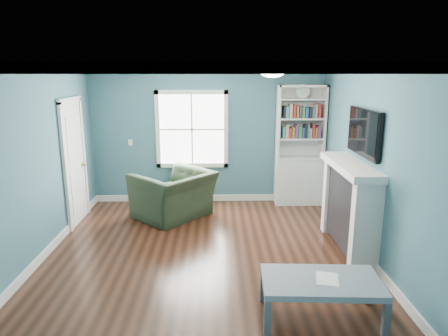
{
  "coord_description": "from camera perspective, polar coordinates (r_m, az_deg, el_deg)",
  "views": [
    {
      "loc": [
        0.16,
        -5.2,
        2.53
      ],
      "look_at": [
        0.28,
        0.4,
        1.18
      ],
      "focal_mm": 32.0,
      "sensor_mm": 36.0,
      "label": 1
    }
  ],
  "objects": [
    {
      "name": "recliner",
      "position": [
        7.13,
        -7.21,
        -2.73
      ],
      "size": [
        1.45,
        1.47,
        1.09
      ],
      "primitive_type": "imported",
      "rotation": [
        0.0,
        0.0,
        -2.32
      ],
      "color": "black",
      "rests_on": "ground"
    },
    {
      "name": "light_switch",
      "position": [
        7.98,
        -13.22,
        3.59
      ],
      "size": [
        0.08,
        0.01,
        0.12
      ],
      "primitive_type": "cube",
      "color": "white",
      "rests_on": "room_walls"
    },
    {
      "name": "paper_sheet",
      "position": [
        4.43,
        14.53,
        -15.05
      ],
      "size": [
        0.28,
        0.33,
        0.0
      ],
      "primitive_type": "cube",
      "rotation": [
        0.0,
        0.0,
        -0.23
      ],
      "color": "white",
      "rests_on": "coffee_table"
    },
    {
      "name": "coffee_table",
      "position": [
        4.43,
        13.72,
        -15.83
      ],
      "size": [
        1.25,
        0.73,
        0.44
      ],
      "rotation": [
        0.0,
        0.0,
        -0.05
      ],
      "color": "#434A50",
      "rests_on": "ground"
    },
    {
      "name": "bookshelf",
      "position": [
        7.84,
        10.68,
        1.48
      ],
      "size": [
        0.9,
        0.35,
        2.31
      ],
      "color": "silver",
      "rests_on": "ground"
    },
    {
      "name": "window",
      "position": [
        7.78,
        -4.6,
        5.52
      ],
      "size": [
        1.4,
        0.06,
        1.5
      ],
      "color": "white",
      "rests_on": "room_walls"
    },
    {
      "name": "floor",
      "position": [
        5.79,
        -2.73,
        -12.41
      ],
      "size": [
        5.0,
        5.0,
        0.0
      ],
      "primitive_type": "plane",
      "color": "black",
      "rests_on": "ground"
    },
    {
      "name": "door",
      "position": [
        7.17,
        -20.58,
        0.94
      ],
      "size": [
        0.12,
        0.98,
        2.17
      ],
      "color": "silver",
      "rests_on": "ground"
    },
    {
      "name": "ceiling_fixture",
      "position": [
        5.35,
        6.94,
        13.64
      ],
      "size": [
        0.38,
        0.38,
        0.15
      ],
      "color": "white",
      "rests_on": "room_walls"
    },
    {
      "name": "fireplace",
      "position": [
        6.04,
        17.48,
        -5.4
      ],
      "size": [
        0.44,
        1.58,
        1.3
      ],
      "color": "black",
      "rests_on": "ground"
    },
    {
      "name": "room_walls",
      "position": [
        5.29,
        -2.92,
        3.18
      ],
      "size": [
        5.0,
        5.0,
        5.0
      ],
      "color": "#3C6773",
      "rests_on": "ground"
    },
    {
      "name": "trim",
      "position": [
        5.36,
        -2.88,
        -0.45
      ],
      "size": [
        4.5,
        5.0,
        2.6
      ],
      "color": "white",
      "rests_on": "ground"
    },
    {
      "name": "tv",
      "position": [
        5.83,
        19.36,
        4.83
      ],
      "size": [
        0.06,
        1.1,
        0.65
      ],
      "primitive_type": "cube",
      "color": "black",
      "rests_on": "fireplace"
    }
  ]
}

